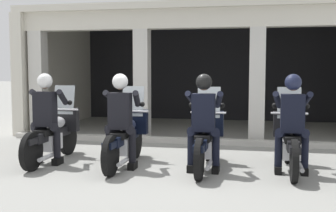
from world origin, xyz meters
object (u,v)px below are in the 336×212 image
Objects in this scene: motorcycle_center_left at (126,136)px; motorcycle_far_right at (290,140)px; police_officer_center_right at (204,114)px; police_officer_center_left at (121,113)px; motorcycle_center_right at (206,139)px; motorcycle_far_left at (54,133)px; police_officer_far_right at (292,115)px; police_officer_far_left at (46,111)px.

motorcycle_center_left is 2.76m from motorcycle_far_right.
police_officer_center_right is (1.38, -0.25, 0.44)m from motorcycle_center_left.
motorcycle_far_right is (2.75, 0.47, -0.44)m from police_officer_center_left.
motorcycle_center_right is 1.38m from motorcycle_far_right.
motorcycle_far_left is 1.29× the size of police_officer_far_right.
police_officer_center_left and police_officer_center_right have the same top height.
motorcycle_center_left is 1.00× the size of motorcycle_far_right.
police_officer_far_right is (2.75, -0.10, 0.44)m from motorcycle_center_left.
police_officer_center_right is (1.38, 0.03, 0.00)m from police_officer_center_left.
police_officer_center_left is at bearing -85.38° from motorcycle_center_left.
police_officer_center_right is at bearing -161.84° from motorcycle_far_right.
motorcycle_center_right is (2.75, 0.25, -0.44)m from police_officer_far_left.
motorcycle_far_left is 1.00× the size of motorcycle_center_left.
motorcycle_far_left and motorcycle_center_right have the same top height.
motorcycle_center_right is 1.29× the size of police_officer_center_right.
motorcycle_far_left is at bearing 85.73° from police_officer_far_left.
motorcycle_center_left is 1.38m from motorcycle_center_right.
police_officer_center_left and police_officer_far_right have the same top height.
police_officer_center_right is 0.78× the size of motorcycle_far_right.
motorcycle_far_left is at bearing 173.84° from police_officer_center_right.
police_officer_center_left is 1.48m from motorcycle_center_right.
motorcycle_center_right is at bearing 17.88° from police_officer_center_left.
motorcycle_far_left is 1.29× the size of police_officer_center_right.
police_officer_far_left reaches higher than motorcycle_center_left.
motorcycle_center_left is at bearing 170.25° from police_officer_center_right.
motorcycle_far_right is at bearing -2.42° from motorcycle_far_left.
police_officer_far_right is at bearing -89.67° from motorcycle_far_right.
police_officer_far_left is at bearing -94.27° from motorcycle_far_left.
motorcycle_center_right is at bearing 6.32° from motorcycle_center_left.
police_officer_center_right is (2.75, -0.04, 0.00)m from police_officer_far_left.
police_officer_center_right reaches higher than motorcycle_far_right.
police_officer_center_right is (2.75, -0.32, 0.44)m from motorcycle_far_left.
police_officer_far_right is at bearing -4.93° from motorcycle_center_right.
motorcycle_center_left is at bearing -178.05° from motorcycle_center_right.
police_officer_far_left is (-0.00, -0.28, 0.44)m from motorcycle_far_left.
police_officer_far_right is at bearing -2.42° from police_officer_far_left.
motorcycle_center_left is 1.00× the size of motorcycle_center_right.
motorcycle_far_right is at bearing 90.33° from police_officer_far_right.
police_officer_far_left is at bearing -166.43° from motorcycle_center_left.
motorcycle_center_right is 1.00× the size of motorcycle_far_right.
motorcycle_far_right is (2.75, 0.19, 0.00)m from motorcycle_center_left.
motorcycle_center_left is (1.38, -0.07, 0.00)m from motorcycle_far_left.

